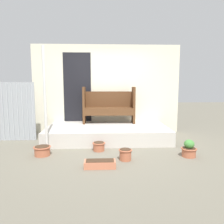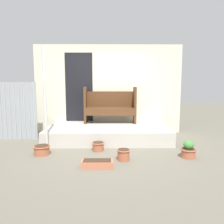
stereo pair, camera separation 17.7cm
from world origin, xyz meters
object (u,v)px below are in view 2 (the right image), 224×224
Objects in this scene: flower_pot_left at (42,150)px; support_post at (45,99)px; planter_box_rect at (97,164)px; flower_pot_middle at (98,146)px; flower_pot_right at (124,154)px; flower_pot_far_right at (188,150)px; bench at (110,105)px.

support_post is at bearing 87.44° from flower_pot_left.
planter_box_rect is at bearing -40.85° from support_post.
flower_pot_right is (0.52, -0.61, 0.01)m from flower_pot_middle.
flower_pot_middle reaches higher than planter_box_rect.
flower_pot_far_right is at bearing -10.02° from support_post.
flower_pot_far_right is (1.83, -0.47, 0.05)m from flower_pot_middle.
flower_pot_far_right is at bearing -14.40° from flower_pot_middle.
flower_pot_left is (-0.01, -0.32, -1.03)m from support_post.
bench reaches higher than flower_pot_middle.
support_post reaches higher than flower_pot_middle.
support_post is 1.55× the size of bench.
bench is 1.70m from flower_pot_middle.
flower_pot_far_right reaches higher than flower_pot_left.
flower_pot_far_right reaches higher than planter_box_rect.
flower_pot_right is at bearing -49.54° from flower_pot_middle.
flower_pot_middle is 1.07× the size of flower_pot_right.
support_post is 6.45× the size of flower_pot_far_right.
bench is 2.62× the size of planter_box_rect.
planter_box_rect is (0.03, -0.97, -0.04)m from flower_pot_middle.
flower_pot_left is at bearing 176.00° from flower_pot_far_right.
flower_pot_left is 3.00m from flower_pot_far_right.
support_post reaches higher than flower_pot_left.
flower_pot_left is 1.72m from flower_pot_right.
planter_box_rect is (-0.24, -2.46, -0.81)m from bench.
flower_pot_middle is (1.16, 0.26, -0.00)m from flower_pot_left.
support_post is 1.54m from flower_pot_middle.
support_post is 8.50× the size of flower_pot_right.
flower_pot_far_right is (1.56, -1.97, -0.72)m from bench.
flower_pot_middle is (1.15, -0.06, -1.03)m from support_post.
planter_box_rect is (-1.80, -0.50, -0.09)m from flower_pot_far_right.
bench is (1.42, 1.44, -0.26)m from support_post.
flower_pot_middle is at bearing -2.80° from support_post.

